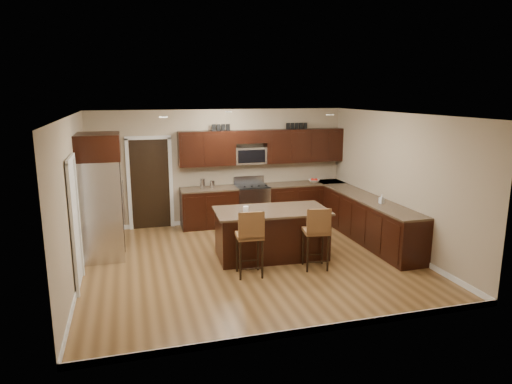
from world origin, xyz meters
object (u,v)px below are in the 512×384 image
object	(u,v)px
island	(271,235)
stool_right	(317,231)
stool_left	(250,236)
refrigerator	(101,195)
range	(252,204)

from	to	relation	value
island	stool_right	world-z (taller)	stool_right
stool_left	refrigerator	distance (m)	3.00
stool_left	refrigerator	xyz separation A→B (m)	(-2.42, 1.71, 0.47)
range	island	world-z (taller)	range
stool_right	refrigerator	bearing A→B (deg)	163.61
island	range	bearing A→B (deg)	87.01
island	stool_left	distance (m)	1.11
island	refrigerator	size ratio (longest dim) A/B	0.92
range	refrigerator	xyz separation A→B (m)	(-3.30, -1.43, 0.73)
range	island	xyz separation A→B (m)	(-0.24, -2.29, -0.04)
stool_left	stool_right	distance (m)	1.21
range	island	bearing A→B (deg)	-95.93
range	island	distance (m)	2.31
stool_left	stool_right	world-z (taller)	stool_left
island	stool_left	size ratio (longest dim) A/B	1.86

